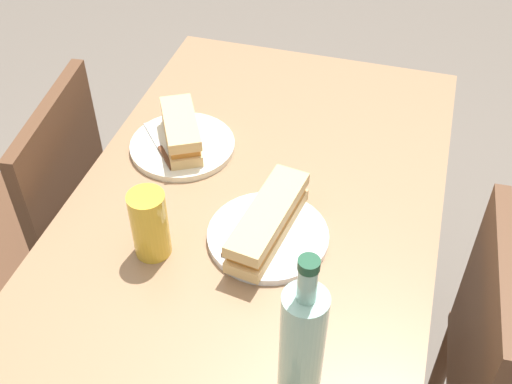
% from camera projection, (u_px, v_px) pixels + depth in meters
% --- Properties ---
extents(dining_table, '(1.19, 0.75, 0.75)m').
position_uv_depth(dining_table, '(256.00, 239.00, 1.41)').
color(dining_table, '#997251').
rests_on(dining_table, ground).
extents(chair_far, '(0.44, 0.44, 0.88)m').
position_uv_depth(chair_far, '(40.00, 223.00, 1.61)').
color(chair_far, brown).
rests_on(chair_far, ground).
extents(plate_near, '(0.24, 0.24, 0.01)m').
position_uv_depth(plate_near, '(268.00, 236.00, 1.24)').
color(plate_near, white).
rests_on(plate_near, dining_table).
extents(baguette_sandwich_near, '(0.25, 0.11, 0.07)m').
position_uv_depth(baguette_sandwich_near, '(268.00, 221.00, 1.21)').
color(baguette_sandwich_near, '#DBB77A').
rests_on(baguette_sandwich_near, plate_near).
extents(knife_near, '(0.18, 0.03, 0.01)m').
position_uv_depth(knife_near, '(241.00, 228.00, 1.24)').
color(knife_near, silver).
rests_on(knife_near, plate_near).
extents(plate_far, '(0.24, 0.24, 0.01)m').
position_uv_depth(plate_far, '(183.00, 146.00, 1.44)').
color(plate_far, silver).
rests_on(plate_far, dining_table).
extents(baguette_sandwich_far, '(0.19, 0.15, 0.07)m').
position_uv_depth(baguette_sandwich_far, '(181.00, 131.00, 1.41)').
color(baguette_sandwich_far, '#DBB77A').
rests_on(baguette_sandwich_far, plate_far).
extents(knife_far, '(0.14, 0.13, 0.01)m').
position_uv_depth(knife_far, '(160.00, 148.00, 1.42)').
color(knife_far, silver).
rests_on(knife_far, plate_far).
extents(water_bottle, '(0.07, 0.07, 0.31)m').
position_uv_depth(water_bottle, '(302.00, 346.00, 0.92)').
color(water_bottle, '#99C6B7').
rests_on(water_bottle, dining_table).
extents(beer_glass, '(0.07, 0.07, 0.14)m').
position_uv_depth(beer_glass, '(150.00, 224.00, 1.17)').
color(beer_glass, gold).
rests_on(beer_glass, dining_table).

